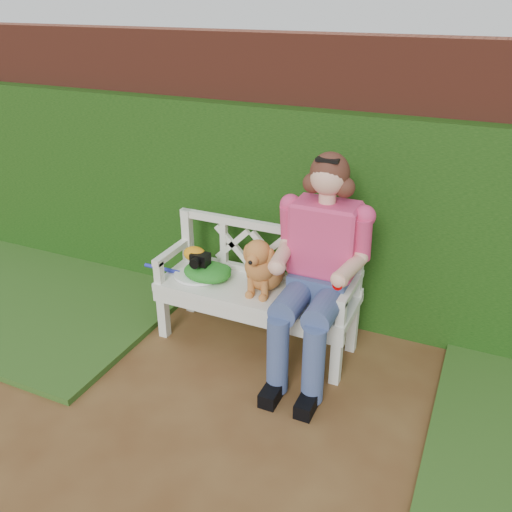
% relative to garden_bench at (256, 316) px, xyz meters
% --- Properties ---
extents(ground, '(60.00, 60.00, 0.00)m').
position_rel_garden_bench_xyz_m(ground, '(0.27, -1.08, -0.24)').
color(ground, '#512E17').
extents(brick_wall, '(10.00, 0.30, 2.20)m').
position_rel_garden_bench_xyz_m(brick_wall, '(0.27, 0.82, 0.86)').
color(brick_wall, maroon).
rests_on(brick_wall, ground).
extents(ivy_hedge, '(10.00, 0.18, 1.70)m').
position_rel_garden_bench_xyz_m(ivy_hedge, '(0.27, 0.60, 0.61)').
color(ivy_hedge, '#285316').
rests_on(ivy_hedge, ground).
extents(grass_left, '(2.60, 2.00, 0.05)m').
position_rel_garden_bench_xyz_m(grass_left, '(-2.13, -0.18, -0.21)').
color(grass_left, '#285019').
rests_on(grass_left, ground).
extents(garden_bench, '(1.61, 0.69, 0.48)m').
position_rel_garden_bench_xyz_m(garden_bench, '(0.00, 0.00, 0.00)').
color(garden_bench, white).
rests_on(garden_bench, ground).
extents(seated_woman, '(0.77, 0.97, 1.61)m').
position_rel_garden_bench_xyz_m(seated_woman, '(0.50, -0.02, 0.56)').
color(seated_woman, '#DC4C78').
rests_on(seated_woman, ground).
extents(dog, '(0.44, 0.49, 0.45)m').
position_rel_garden_bench_xyz_m(dog, '(0.06, 0.01, 0.47)').
color(dog, '#A5623F').
rests_on(dog, garden_bench).
extents(tennis_racket, '(0.68, 0.32, 0.03)m').
position_rel_garden_bench_xyz_m(tennis_racket, '(-0.53, -0.04, 0.26)').
color(tennis_racket, white).
rests_on(tennis_racket, garden_bench).
extents(green_bag, '(0.43, 0.36, 0.13)m').
position_rel_garden_bench_xyz_m(green_bag, '(-0.40, -0.01, 0.30)').
color(green_bag, '#258A39').
rests_on(green_bag, garden_bench).
extents(camera_item, '(0.13, 0.10, 0.09)m').
position_rel_garden_bench_xyz_m(camera_item, '(-0.44, -0.04, 0.41)').
color(camera_item, black).
rests_on(camera_item, green_bag).
extents(baseball_glove, '(0.20, 0.16, 0.12)m').
position_rel_garden_bench_xyz_m(baseball_glove, '(-0.51, -0.01, 0.43)').
color(baseball_glove, orange).
rests_on(baseball_glove, green_bag).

